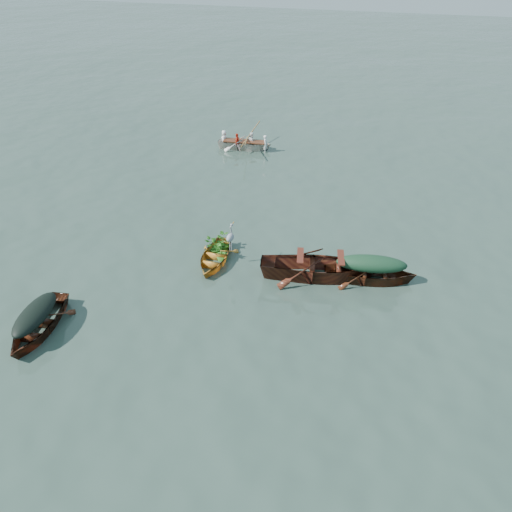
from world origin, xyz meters
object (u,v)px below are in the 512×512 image
(open_wooden_boat, at_px, (319,277))
(rowed_boat, at_px, (245,149))
(yellow_dinghy, at_px, (215,262))
(green_tarp_boat, at_px, (369,281))
(heron, at_px, (230,241))
(dark_covered_boat, at_px, (40,331))

(open_wooden_boat, xyz_separation_m, rowed_boat, (-6.02, 9.93, 0.00))
(yellow_dinghy, height_order, rowed_boat, rowed_boat)
(open_wooden_boat, distance_m, rowed_boat, 11.61)
(green_tarp_boat, xyz_separation_m, heron, (-4.47, -0.42, 0.85))
(yellow_dinghy, xyz_separation_m, rowed_boat, (-2.54, 10.15, 0.00))
(rowed_boat, height_order, heron, heron)
(yellow_dinghy, xyz_separation_m, dark_covered_boat, (-3.23, -4.70, 0.00))
(yellow_dinghy, distance_m, heron, 1.01)
(green_tarp_boat, bearing_deg, open_wooden_boat, 90.00)
(open_wooden_boat, bearing_deg, green_tarp_boat, -91.77)
(rowed_boat, distance_m, heron, 10.55)
(yellow_dinghy, height_order, open_wooden_boat, open_wooden_boat)
(green_tarp_boat, bearing_deg, dark_covered_boat, 111.29)
(dark_covered_boat, height_order, open_wooden_boat, open_wooden_boat)
(yellow_dinghy, height_order, dark_covered_boat, dark_covered_boat)
(green_tarp_boat, distance_m, rowed_boat, 12.24)
(rowed_boat, bearing_deg, heron, -170.04)
(yellow_dinghy, distance_m, open_wooden_boat, 3.48)
(yellow_dinghy, relative_size, dark_covered_boat, 0.84)
(yellow_dinghy, bearing_deg, heron, 5.19)
(green_tarp_boat, bearing_deg, heron, 84.33)
(green_tarp_boat, height_order, heron, heron)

